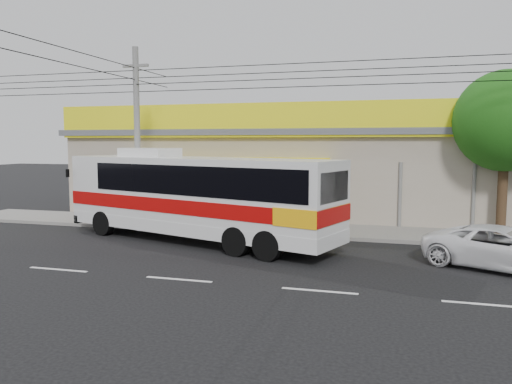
% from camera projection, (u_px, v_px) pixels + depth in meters
% --- Properties ---
extents(ground, '(120.00, 120.00, 0.00)m').
position_uv_depth(ground, '(211.00, 260.00, 16.50)').
color(ground, black).
rests_on(ground, ground).
extents(sidewalk, '(30.00, 3.20, 0.15)m').
position_uv_depth(sidewalk, '(259.00, 228.00, 22.23)').
color(sidewalk, slate).
rests_on(sidewalk, ground).
extents(lane_markings, '(50.00, 0.12, 0.01)m').
position_uv_depth(lane_markings, '(179.00, 280.00, 14.11)').
color(lane_markings, silver).
rests_on(lane_markings, ground).
extents(storefront_building, '(22.60, 9.20, 5.70)m').
position_uv_depth(storefront_building, '(286.00, 171.00, 27.31)').
color(storefront_building, gray).
rests_on(storefront_building, ground).
extents(coach_bus, '(11.97, 6.01, 3.63)m').
position_uv_depth(coach_bus, '(199.00, 193.00, 19.15)').
color(coach_bus, silver).
rests_on(coach_bus, ground).
extents(motorbike_red, '(2.00, 0.88, 1.02)m').
position_uv_depth(motorbike_red, '(116.00, 211.00, 23.42)').
color(motorbike_red, maroon).
rests_on(motorbike_red, sidewalk).
extents(motorbike_dark, '(1.88, 1.33, 1.11)m').
position_uv_depth(motorbike_dark, '(147.00, 207.00, 24.43)').
color(motorbike_dark, black).
rests_on(motorbike_dark, sidewalk).
extents(white_car, '(5.16, 3.92, 1.30)m').
position_uv_depth(white_car, '(505.00, 248.00, 15.17)').
color(white_car, silver).
rests_on(white_car, ground).
extents(utility_pole, '(34.00, 14.00, 7.89)m').
position_uv_depth(utility_pole, '(136.00, 80.00, 21.22)').
color(utility_pole, slate).
rests_on(utility_pole, ground).
extents(tree_near, '(4.08, 4.08, 6.77)m').
position_uv_depth(tree_near, '(509.00, 124.00, 19.92)').
color(tree_near, black).
rests_on(tree_near, ground).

